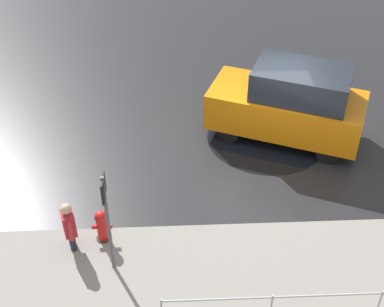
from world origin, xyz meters
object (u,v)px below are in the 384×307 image
pedestrian (69,224)px  fire_hydrant (102,226)px  moving_hatchback (290,103)px  sign_post (107,211)px

pedestrian → fire_hydrant: bearing=-162.1°
moving_hatchback → fire_hydrant: (4.53, 3.54, -0.63)m
moving_hatchback → fire_hydrant: 5.78m
moving_hatchback → pedestrian: size_ratio=3.49×
moving_hatchback → sign_post: size_ratio=1.77×
pedestrian → sign_post: 1.39m
moving_hatchback → sign_post: sign_post is taller
moving_hatchback → fire_hydrant: bearing=38.0°
moving_hatchback → pedestrian: (5.14, 3.73, -0.34)m
pedestrian → sign_post: (-0.88, 0.59, 0.90)m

